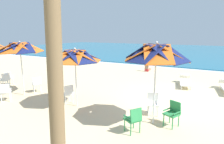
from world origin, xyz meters
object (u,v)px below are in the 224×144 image
(plastic_chair_0, at_px, (173,112))
(sun_lounger_1, at_px, (185,81))
(beach_umbrella_2, at_px, (20,48))
(beachgoer_seated, at_px, (147,68))
(beach_umbrella_0, at_px, (156,54))
(plastic_chair_3, at_px, (68,93))
(plastic_chair_6, at_px, (5,79))
(plastic_chair_2, at_px, (153,102))
(plastic_chair_8, at_px, (9,77))
(beach_umbrella_1, at_px, (75,56))
(plastic_chair_1, at_px, (134,118))
(plastic_chair_5, at_px, (5,91))
(plastic_chair_4, at_px, (37,83))

(plastic_chair_0, xyz_separation_m, sun_lounger_1, (-0.38, 5.67, -0.22))
(beach_umbrella_2, bearing_deg, beachgoer_seated, 69.05)
(beach_umbrella_0, height_order, plastic_chair_3, beach_umbrella_0)
(sun_lounger_1, distance_m, beachgoer_seated, 4.86)
(beach_umbrella_0, xyz_separation_m, plastic_chair_6, (-9.00, 0.33, -1.99))
(plastic_chair_2, height_order, plastic_chair_8, same)
(beach_umbrella_2, bearing_deg, plastic_chair_6, 169.32)
(beach_umbrella_1, bearing_deg, plastic_chair_1, -17.38)
(plastic_chair_2, height_order, plastic_chair_5, same)
(plastic_chair_1, distance_m, beach_umbrella_2, 6.80)
(sun_lounger_1, bearing_deg, beachgoer_seated, 136.51)
(plastic_chair_4, bearing_deg, plastic_chair_2, 1.85)
(beachgoer_seated, bearing_deg, beach_umbrella_2, -110.95)
(plastic_chair_0, bearing_deg, plastic_chair_8, 176.47)
(plastic_chair_6, bearing_deg, beachgoer_seated, 57.08)
(beach_umbrella_0, xyz_separation_m, plastic_chair_2, (-0.26, 0.78, -1.99))
(plastic_chair_4, height_order, beachgoer_seated, beachgoer_seated)
(beach_umbrella_0, height_order, plastic_chair_5, beach_umbrella_0)
(beach_umbrella_0, relative_size, plastic_chair_2, 3.34)
(beach_umbrella_1, bearing_deg, beach_umbrella_2, -178.56)
(plastic_chair_1, height_order, beach_umbrella_1, beach_umbrella_1)
(beachgoer_seated, bearing_deg, beach_umbrella_1, -90.97)
(plastic_chair_1, xyz_separation_m, plastic_chair_6, (-8.64, 1.29, 0.00))
(beach_umbrella_1, bearing_deg, plastic_chair_3, 172.37)
(plastic_chair_3, relative_size, sun_lounger_1, 0.39)
(plastic_chair_5, bearing_deg, plastic_chair_8, 144.26)
(sun_lounger_1, bearing_deg, beach_umbrella_0, -92.44)
(plastic_chair_4, height_order, plastic_chair_8, same)
(beach_umbrella_1, bearing_deg, plastic_chair_6, 176.65)
(plastic_chair_4, xyz_separation_m, plastic_chair_6, (-2.41, -0.24, 0.00))
(plastic_chair_4, xyz_separation_m, beachgoer_seated, (3.32, 8.60, -0.20))
(plastic_chair_4, bearing_deg, plastic_chair_1, -13.79)
(plastic_chair_3, relative_size, plastic_chair_6, 1.00)
(plastic_chair_2, xyz_separation_m, sun_lounger_1, (0.51, 5.05, -0.22))
(plastic_chair_6, height_order, beachgoer_seated, beachgoer_seated)
(beach_umbrella_0, height_order, sun_lounger_1, beach_umbrella_0)
(plastic_chair_1, relative_size, plastic_chair_5, 1.00)
(plastic_chair_2, bearing_deg, beachgoer_seated, 109.76)
(beach_umbrella_0, height_order, plastic_chair_6, beach_umbrella_0)
(plastic_chair_0, distance_m, sun_lounger_1, 5.69)
(beach_umbrella_0, xyz_separation_m, plastic_chair_5, (-6.74, -1.11, -1.99))
(beach_umbrella_2, height_order, sun_lounger_1, beach_umbrella_2)
(beach_umbrella_0, distance_m, plastic_chair_6, 9.23)
(beach_umbrella_1, height_order, plastic_chair_3, beach_umbrella_1)
(beach_umbrella_0, distance_m, plastic_chair_4, 6.91)
(plastic_chair_3, distance_m, sun_lounger_1, 7.15)
(plastic_chair_6, bearing_deg, plastic_chair_8, 129.02)
(beach_umbrella_1, relative_size, plastic_chair_5, 2.96)
(plastic_chair_3, height_order, beach_umbrella_2, beach_umbrella_2)
(plastic_chair_2, distance_m, plastic_chair_4, 6.34)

